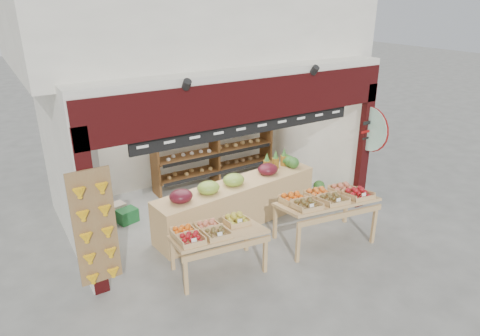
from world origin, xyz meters
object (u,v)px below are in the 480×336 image
(display_table_right, at_px, (326,199))
(display_table_left, at_px, (212,233))
(back_shelving, at_px, (214,135))
(refrigerator, at_px, (79,172))
(watermelon_pile, at_px, (318,195))
(mid_counter, at_px, (237,202))
(cardboard_stack, at_px, (110,215))

(display_table_right, bearing_deg, display_table_left, 174.07)
(back_shelving, bearing_deg, refrigerator, -177.04)
(back_shelving, height_order, watermelon_pile, back_shelving)
(mid_counter, height_order, display_table_right, mid_counter)
(cardboard_stack, bearing_deg, mid_counter, -29.90)
(back_shelving, height_order, display_table_left, back_shelving)
(back_shelving, relative_size, cardboard_stack, 3.03)
(display_table_right, bearing_deg, refrigerator, 137.50)
(display_table_left, height_order, display_table_right, display_table_right)
(cardboard_stack, bearing_deg, refrigerator, 119.85)
(back_shelving, distance_m, watermelon_pile, 2.77)
(refrigerator, xyz_separation_m, watermelon_pile, (4.55, -1.98, -0.83))
(display_table_left, bearing_deg, display_table_right, -5.93)
(cardboard_stack, distance_m, mid_counter, 2.51)
(cardboard_stack, relative_size, display_table_right, 0.55)
(back_shelving, relative_size, display_table_right, 1.67)
(display_table_left, relative_size, watermelon_pile, 2.52)
(cardboard_stack, relative_size, display_table_left, 0.64)
(back_shelving, bearing_deg, mid_counter, -106.59)
(back_shelving, xyz_separation_m, cardboard_stack, (-2.77, -0.79, -0.97))
(back_shelving, bearing_deg, display_table_right, -83.01)
(refrigerator, distance_m, display_table_right, 4.82)
(watermelon_pile, bearing_deg, refrigerator, 156.41)
(cardboard_stack, xyz_separation_m, watermelon_pile, (4.19, -1.36, -0.07))
(back_shelving, xyz_separation_m, watermelon_pile, (1.41, -2.15, -1.03))
(display_table_left, bearing_deg, watermelon_pile, 18.04)
(cardboard_stack, bearing_deg, display_table_left, -67.54)
(back_shelving, bearing_deg, display_table_left, -119.20)
(display_table_right, distance_m, watermelon_pile, 1.75)
(display_table_left, bearing_deg, cardboard_stack, 112.46)
(display_table_right, bearing_deg, back_shelving, 96.99)
(back_shelving, distance_m, refrigerator, 3.14)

